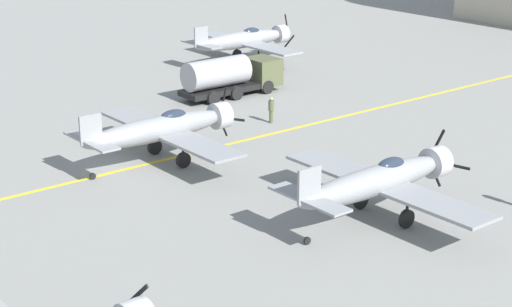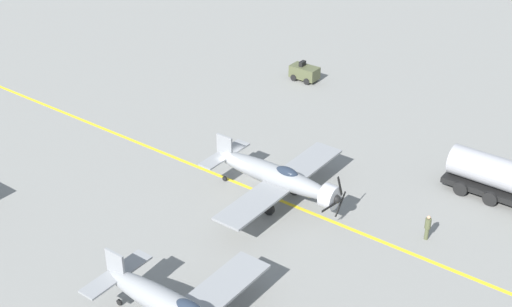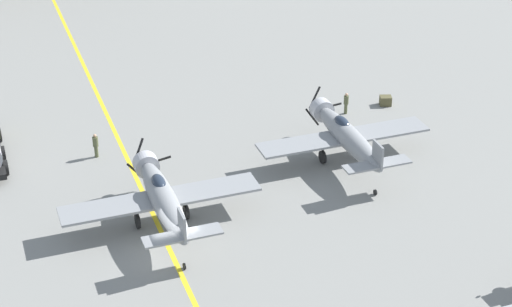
% 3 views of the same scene
% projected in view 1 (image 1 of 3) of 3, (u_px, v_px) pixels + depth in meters
% --- Properties ---
extents(ground_plane, '(400.00, 400.00, 0.00)m').
position_uv_depth(ground_plane, '(113.00, 172.00, 47.42)').
color(ground_plane, gray).
extents(taxiway_stripe, '(0.30, 160.00, 0.01)m').
position_uv_depth(taxiway_stripe, '(113.00, 172.00, 47.42)').
color(taxiway_stripe, yellow).
rests_on(taxiway_stripe, ground).
extents(airplane_far_left, '(12.00, 9.98, 3.76)m').
position_uv_depth(airplane_far_left, '(244.00, 40.00, 72.90)').
color(airplane_far_left, gray).
rests_on(airplane_far_left, ground).
extents(airplane_mid_right, '(12.00, 9.98, 3.67)m').
position_uv_depth(airplane_mid_right, '(380.00, 180.00, 40.46)').
color(airplane_mid_right, gray).
rests_on(airplane_mid_right, ground).
extents(airplane_mid_center, '(12.00, 9.98, 3.71)m').
position_uv_depth(airplane_mid_center, '(163.00, 129.00, 48.41)').
color(airplane_mid_center, gray).
rests_on(airplane_mid_center, ground).
extents(fuel_tanker, '(2.68, 8.00, 2.98)m').
position_uv_depth(fuel_tanker, '(232.00, 76.00, 62.67)').
color(fuel_tanker, black).
rests_on(fuel_tanker, ground).
extents(ground_crew_walking, '(0.38, 0.38, 1.75)m').
position_uv_depth(ground_crew_walking, '(271.00, 109.00, 56.20)').
color(ground_crew_walking, '#515638').
rests_on(ground_crew_walking, ground).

